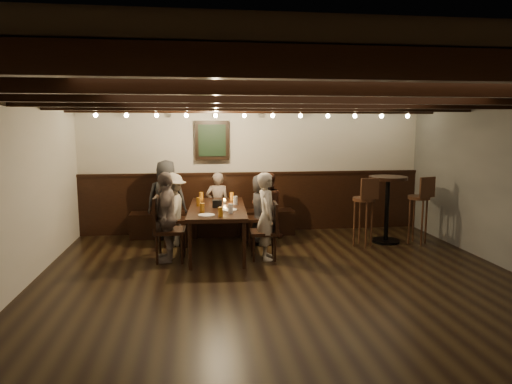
{
  "coord_description": "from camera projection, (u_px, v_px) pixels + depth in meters",
  "views": [
    {
      "loc": [
        -1.1,
        -5.12,
        2.01
      ],
      "look_at": [
        -0.25,
        1.3,
        1.07
      ],
      "focal_mm": 32.0,
      "sensor_mm": 36.0,
      "label": 1
    }
  ],
  "objects": [
    {
      "name": "room",
      "position": [
        247.0,
        184.0,
        7.43
      ],
      "size": [
        7.0,
        7.0,
        7.0
      ],
      "color": "black",
      "rests_on": "ground"
    },
    {
      "name": "dining_table",
      "position": [
        217.0,
        211.0,
        7.27
      ],
      "size": [
        0.98,
        2.0,
        0.73
      ],
      "rotation": [
        0.0,
        0.0,
        -0.05
      ],
      "color": "black",
      "rests_on": "floor"
    },
    {
      "name": "chair_left_near",
      "position": [
        175.0,
        229.0,
        7.71
      ],
      "size": [
        0.45,
        0.45,
        0.94
      ],
      "rotation": [
        0.0,
        0.0,
        -1.62
      ],
      "color": "black",
      "rests_on": "floor"
    },
    {
      "name": "chair_left_far",
      "position": [
        169.0,
        241.0,
        6.82
      ],
      "size": [
        0.47,
        0.47,
        0.98
      ],
      "rotation": [
        0.0,
        0.0,
        -1.62
      ],
      "color": "black",
      "rests_on": "floor"
    },
    {
      "name": "chair_right_near",
      "position": [
        260.0,
        228.0,
        7.82
      ],
      "size": [
        0.44,
        0.44,
        0.92
      ],
      "rotation": [
        0.0,
        0.0,
        1.52
      ],
      "color": "black",
      "rests_on": "floor"
    },
    {
      "name": "chair_right_far",
      "position": [
        265.0,
        242.0,
        6.94
      ],
      "size": [
        0.42,
        0.42,
        0.87
      ],
      "rotation": [
        0.0,
        0.0,
        1.52
      ],
      "color": "black",
      "rests_on": "floor"
    },
    {
      "name": "person_bench_left",
      "position": [
        167.0,
        200.0,
        8.08
      ],
      "size": [
        0.72,
        0.49,
        1.42
      ],
      "primitive_type": "imported",
      "rotation": [
        0.0,
        0.0,
        3.09
      ],
      "color": "#2B2C2E",
      "rests_on": "floor"
    },
    {
      "name": "person_bench_centre",
      "position": [
        218.0,
        204.0,
        8.32
      ],
      "size": [
        0.45,
        0.31,
        1.18
      ],
      "primitive_type": "imported",
      "rotation": [
        0.0,
        0.0,
        3.09
      ],
      "color": "gray",
      "rests_on": "floor"
    },
    {
      "name": "person_bench_right",
      "position": [
        267.0,
        205.0,
        8.24
      ],
      "size": [
        0.6,
        0.48,
        1.18
      ],
      "primitive_type": "imported",
      "rotation": [
        0.0,
        0.0,
        3.09
      ],
      "color": "#522A1C",
      "rests_on": "floor"
    },
    {
      "name": "person_left_near",
      "position": [
        173.0,
        209.0,
        7.66
      ],
      "size": [
        0.5,
        0.82,
        1.24
      ],
      "primitive_type": "imported",
      "rotation": [
        0.0,
        0.0,
        -1.62
      ],
      "color": "gray",
      "rests_on": "floor"
    },
    {
      "name": "person_left_far",
      "position": [
        166.0,
        217.0,
        6.77
      ],
      "size": [
        0.37,
        0.81,
        1.35
      ],
      "primitive_type": "imported",
      "rotation": [
        0.0,
        0.0,
        -1.62
      ],
      "color": "slate",
      "rests_on": "floor"
    },
    {
      "name": "person_right_near",
      "position": [
        261.0,
        209.0,
        7.78
      ],
      "size": [
        0.41,
        0.61,
        1.21
      ],
      "primitive_type": "imported",
      "rotation": [
        0.0,
        0.0,
        1.52
      ],
      "color": "#252527",
      "rests_on": "floor"
    },
    {
      "name": "person_right_far",
      "position": [
        267.0,
        216.0,
        6.88
      ],
      "size": [
        0.34,
        0.5,
        1.32
      ],
      "primitive_type": "imported",
      "rotation": [
        0.0,
        0.0,
        1.52
      ],
      "color": "#BDB1A0",
      "rests_on": "floor"
    },
    {
      "name": "pint_a",
      "position": [
        201.0,
        196.0,
        7.92
      ],
      "size": [
        0.07,
        0.07,
        0.14
      ],
      "primitive_type": "cylinder",
      "color": "#BF7219",
      "rests_on": "dining_table"
    },
    {
      "name": "pint_b",
      "position": [
        232.0,
        196.0,
        7.91
      ],
      "size": [
        0.07,
        0.07,
        0.14
      ],
      "primitive_type": "cylinder",
      "color": "#BF7219",
      "rests_on": "dining_table"
    },
    {
      "name": "pint_c",
      "position": [
        199.0,
        202.0,
        7.32
      ],
      "size": [
        0.07,
        0.07,
        0.14
      ],
      "primitive_type": "cylinder",
      "color": "#BF7219",
      "rests_on": "dining_table"
    },
    {
      "name": "pint_d",
      "position": [
        236.0,
        200.0,
        7.47
      ],
      "size": [
        0.07,
        0.07,
        0.14
      ],
      "primitive_type": "cylinder",
      "color": "silver",
      "rests_on": "dining_table"
    },
    {
      "name": "pint_e",
      "position": [
        202.0,
        208.0,
        6.79
      ],
      "size": [
        0.07,
        0.07,
        0.14
      ],
      "primitive_type": "cylinder",
      "color": "#BF7219",
      "rests_on": "dining_table"
    },
    {
      "name": "pint_f",
      "position": [
        231.0,
        209.0,
        6.72
      ],
      "size": [
        0.07,
        0.07,
        0.14
      ],
      "primitive_type": "cylinder",
      "color": "silver",
      "rests_on": "dining_table"
    },
    {
      "name": "pint_g",
      "position": [
        220.0,
        212.0,
        6.46
      ],
      "size": [
        0.07,
        0.07,
        0.14
      ],
      "primitive_type": "cylinder",
      "color": "#BF7219",
      "rests_on": "dining_table"
    },
    {
      "name": "plate_near",
      "position": [
        206.0,
        215.0,
        6.56
      ],
      "size": [
        0.24,
        0.24,
        0.01
      ],
      "primitive_type": "cylinder",
      "color": "white",
      "rests_on": "dining_table"
    },
    {
      "name": "plate_far",
      "position": [
        229.0,
        210.0,
        6.98
      ],
      "size": [
        0.24,
        0.24,
        0.01
      ],
      "primitive_type": "cylinder",
      "color": "white",
      "rests_on": "dining_table"
    },
    {
      "name": "condiment_caddy",
      "position": [
        217.0,
        204.0,
        7.2
      ],
      "size": [
        0.15,
        0.1,
        0.12
      ],
      "primitive_type": "cube",
      "color": "black",
      "rests_on": "dining_table"
    },
    {
      "name": "candle",
      "position": [
        225.0,
        202.0,
        7.56
      ],
      "size": [
        0.05,
        0.05,
        0.05
      ],
      "primitive_type": "cylinder",
      "color": "beige",
      "rests_on": "dining_table"
    },
    {
      "name": "high_top_table",
      "position": [
        387.0,
        199.0,
        7.86
      ],
      "size": [
        0.65,
        0.65,
        1.16
      ],
      "color": "black",
      "rests_on": "floor"
    },
    {
      "name": "bar_stool_left",
      "position": [
        363.0,
        221.0,
        7.64
      ],
      "size": [
        0.38,
        0.4,
        1.17
      ],
      "rotation": [
        0.0,
        0.0,
        0.18
      ],
      "color": "#3A2312",
      "rests_on": "floor"
    },
    {
      "name": "bar_stool_right",
      "position": [
        418.0,
        219.0,
        7.82
      ],
      "size": [
        0.4,
        0.42,
        1.17
      ],
      "rotation": [
        0.0,
        0.0,
        0.32
      ],
      "color": "#3A2312",
      "rests_on": "floor"
    }
  ]
}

